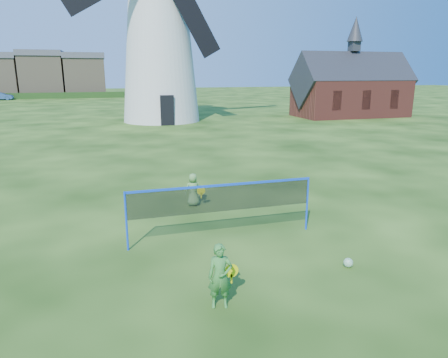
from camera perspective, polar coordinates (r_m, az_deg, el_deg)
name	(u,v)px	position (r m, az deg, el deg)	size (l,w,h in m)	color
ground	(222,237)	(11.32, -0.26, -8.06)	(220.00, 220.00, 0.00)	black
windmill	(159,38)	(38.34, -9.07, 18.84)	(15.58, 6.89, 21.09)	white
chapel	(351,89)	(43.89, 17.32, 11.89)	(11.37, 5.51, 9.62)	brown
badminton_net	(222,199)	(10.77, -0.22, -2.81)	(5.05, 0.05, 1.55)	blue
player_girl	(220,276)	(7.93, -0.53, -13.43)	(0.68, 0.40, 1.28)	#388234
player_boy	(193,190)	(13.74, -4.32, -1.50)	(0.64, 0.42, 1.11)	#5F9748
play_ball	(348,263)	(10.06, 16.97, -11.12)	(0.22, 0.22, 0.22)	green
car_right	(1,96)	(76.16, -28.75, 10.11)	(1.28, 3.67, 1.21)	#2B4E83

